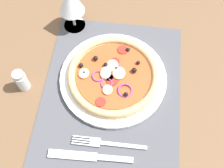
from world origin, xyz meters
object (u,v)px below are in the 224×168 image
at_px(plate, 112,78).
at_px(pizza, 112,75).
at_px(knife, 89,157).
at_px(pepper_shaker, 21,80).
at_px(wine_glass, 70,1).
at_px(fork, 105,143).

xyz_separation_m(plate, pizza, (-0.00, 0.00, 0.02)).
xyz_separation_m(plate, knife, (-0.21, 0.03, -0.00)).
bearing_deg(knife, plate, -99.54).
bearing_deg(pepper_shaker, knife, -129.17).
height_order(pizza, knife, pizza).
distance_m(knife, pepper_shaker, 0.26).
bearing_deg(wine_glass, pepper_shaker, 156.69).
bearing_deg(plate, wine_glass, 38.23).
relative_size(plate, knife, 1.41).
height_order(pizza, pepper_shaker, pepper_shaker).
bearing_deg(pizza, wine_glass, 38.16).
height_order(knife, pepper_shaker, pepper_shaker).
xyz_separation_m(pizza, pepper_shaker, (-0.05, 0.23, 0.01)).
bearing_deg(pizza, knife, 172.84).
xyz_separation_m(fork, wine_glass, (0.35, 0.14, 0.10)).
bearing_deg(fork, pepper_shaker, -29.47).
bearing_deg(plate, knife, 172.75).
height_order(pizza, wine_glass, wine_glass).
bearing_deg(knife, wine_glass, -76.64).
height_order(plate, pepper_shaker, pepper_shaker).
distance_m(pizza, pepper_shaker, 0.23).
bearing_deg(fork, pizza, -89.05).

